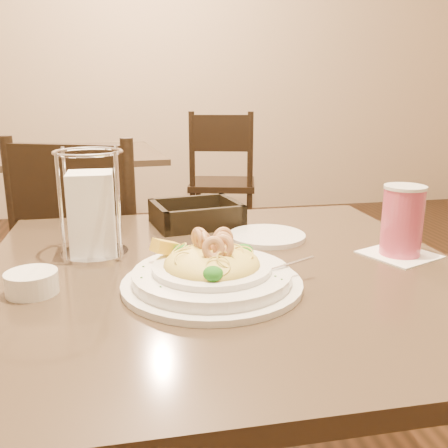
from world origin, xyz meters
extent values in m
cylinder|color=black|center=(0.00, 0.00, 0.37)|extent=(0.12, 0.12, 0.67)
cube|color=#4F3D2C|center=(0.00, 0.00, 0.72)|extent=(0.90, 0.90, 0.03)
cylinder|color=black|center=(-0.46, 1.93, 0.01)|extent=(0.52, 0.52, 0.03)
cylinder|color=black|center=(-0.46, 1.93, 0.37)|extent=(0.12, 0.12, 0.67)
cube|color=#4F3D2C|center=(-0.46, 1.93, 0.72)|extent=(0.99, 0.99, 0.03)
cube|color=black|center=(-0.27, 0.76, 0.45)|extent=(0.54, 0.54, 0.04)
cylinder|color=black|center=(-0.04, 0.86, 0.21)|extent=(0.04, 0.04, 0.43)
cylinder|color=black|center=(-0.37, 0.99, 0.21)|extent=(0.04, 0.04, 0.43)
cylinder|color=black|center=(-0.17, 0.52, 0.21)|extent=(0.04, 0.04, 0.43)
cylinder|color=black|center=(-0.50, 0.66, 0.21)|extent=(0.04, 0.04, 0.43)
cylinder|color=black|center=(-0.17, 0.52, 0.70)|extent=(0.04, 0.04, 0.46)
cylinder|color=black|center=(-0.50, 0.66, 0.70)|extent=(0.04, 0.04, 0.46)
cube|color=black|center=(-0.34, 0.59, 0.80)|extent=(0.35, 0.16, 0.22)
cube|color=black|center=(0.45, 2.34, 0.45)|extent=(0.51, 0.51, 0.04)
cylinder|color=black|center=(0.66, 2.47, 0.21)|extent=(0.04, 0.04, 0.43)
cylinder|color=black|center=(0.31, 2.56, 0.21)|extent=(0.04, 0.04, 0.43)
cylinder|color=black|center=(0.58, 2.12, 0.21)|extent=(0.04, 0.04, 0.43)
cylinder|color=black|center=(0.23, 2.21, 0.21)|extent=(0.04, 0.04, 0.43)
cylinder|color=black|center=(0.58, 2.12, 0.70)|extent=(0.04, 0.04, 0.46)
cylinder|color=black|center=(0.23, 2.21, 0.70)|extent=(0.04, 0.04, 0.46)
cube|color=black|center=(0.40, 2.17, 0.80)|extent=(0.36, 0.12, 0.22)
cylinder|color=white|center=(-0.04, -0.09, 0.74)|extent=(0.30, 0.30, 0.01)
cylinder|color=white|center=(-0.04, -0.09, 0.75)|extent=(0.27, 0.27, 0.02)
cylinder|color=white|center=(-0.04, -0.09, 0.77)|extent=(0.20, 0.20, 0.01)
ellipsoid|color=#E3CB53|center=(-0.04, -0.09, 0.77)|extent=(0.16, 0.16, 0.06)
cube|color=yellow|center=(-0.11, -0.02, 0.79)|extent=(0.06, 0.05, 0.04)
cube|color=silver|center=(0.09, -0.10, 0.77)|extent=(0.11, 0.04, 0.01)
cube|color=silver|center=(0.03, -0.10, 0.77)|extent=(0.03, 0.03, 0.00)
torus|color=#E3CB53|center=(-0.09, -0.11, 0.79)|extent=(0.04, 0.04, 0.03)
torus|color=#E3CB53|center=(-0.03, -0.09, 0.79)|extent=(0.06, 0.05, 0.03)
torus|color=#E3CB53|center=(-0.02, -0.08, 0.79)|extent=(0.04, 0.04, 0.01)
torus|color=#E3CB53|center=(-0.01, -0.10, 0.78)|extent=(0.05, 0.04, 0.03)
torus|color=#E3CB53|center=(-0.06, -0.07, 0.79)|extent=(0.05, 0.05, 0.02)
torus|color=#E3CB53|center=(-0.02, -0.08, 0.79)|extent=(0.04, 0.04, 0.03)
torus|color=#E3CB53|center=(-0.05, -0.12, 0.79)|extent=(0.03, 0.04, 0.02)
torus|color=#E3CB53|center=(-0.09, -0.06, 0.80)|extent=(0.03, 0.04, 0.02)
torus|color=#E3CB53|center=(-0.04, -0.07, 0.79)|extent=(0.04, 0.04, 0.01)
torus|color=#E3CB53|center=(-0.04, -0.05, 0.79)|extent=(0.04, 0.04, 0.02)
torus|color=#E3CB53|center=(-0.07, -0.09, 0.78)|extent=(0.05, 0.05, 0.02)
torus|color=#E3CB53|center=(-0.04, -0.10, 0.78)|extent=(0.04, 0.04, 0.02)
torus|color=#E3CB53|center=(-0.08, -0.06, 0.79)|extent=(0.04, 0.04, 0.02)
torus|color=#E3CB53|center=(-0.05, -0.03, 0.78)|extent=(0.03, 0.04, 0.02)
torus|color=#E3CB53|center=(-0.01, -0.10, 0.80)|extent=(0.05, 0.04, 0.03)
torus|color=#E3CB53|center=(-0.04, -0.15, 0.79)|extent=(0.04, 0.03, 0.03)
torus|color=#E3CB53|center=(-0.04, -0.11, 0.78)|extent=(0.04, 0.05, 0.03)
torus|color=#E3CB53|center=(-0.01, -0.09, 0.78)|extent=(0.04, 0.05, 0.03)
torus|color=#E3CB53|center=(-0.03, -0.14, 0.80)|extent=(0.05, 0.04, 0.03)
torus|color=#E3CB53|center=(0.00, -0.10, 0.79)|extent=(0.04, 0.04, 0.03)
torus|color=tan|center=(-0.06, -0.06, 0.81)|extent=(0.04, 0.04, 0.04)
torus|color=tan|center=(-0.03, -0.11, 0.81)|extent=(0.04, 0.04, 0.04)
torus|color=tan|center=(-0.02, -0.10, 0.81)|extent=(0.04, 0.03, 0.04)
torus|color=tan|center=(-0.04, -0.12, 0.81)|extent=(0.04, 0.02, 0.04)
torus|color=tan|center=(-0.05, -0.08, 0.81)|extent=(0.04, 0.04, 0.04)
torus|color=tan|center=(-0.03, -0.09, 0.81)|extent=(0.04, 0.04, 0.04)
torus|color=tan|center=(-0.02, -0.07, 0.81)|extent=(0.04, 0.02, 0.04)
torus|color=tan|center=(-0.06, -0.07, 0.81)|extent=(0.02, 0.04, 0.04)
ellipsoid|color=#175814|center=(0.02, -0.06, 0.78)|extent=(0.03, 0.03, 0.03)
ellipsoid|color=#175814|center=(-0.09, -0.03, 0.78)|extent=(0.03, 0.03, 0.02)
ellipsoid|color=#175814|center=(-0.05, -0.15, 0.78)|extent=(0.03, 0.03, 0.02)
cube|color=#266619|center=(0.09, -0.08, 0.76)|extent=(0.00, 0.00, 0.00)
cube|color=#266619|center=(-0.04, 0.01, 0.76)|extent=(0.00, 0.00, 0.00)
cube|color=#266619|center=(-0.12, 0.00, 0.76)|extent=(0.00, 0.00, 0.00)
cube|color=#266619|center=(-0.13, -0.15, 0.76)|extent=(0.00, 0.00, 0.00)
cube|color=#266619|center=(0.06, -0.15, 0.76)|extent=(0.00, 0.00, 0.00)
cube|color=#266619|center=(0.05, -0.03, 0.76)|extent=(0.00, 0.00, 0.00)
cube|color=#266619|center=(0.05, -0.14, 0.76)|extent=(0.00, 0.00, 0.00)
cube|color=#266619|center=(-0.15, -0.05, 0.76)|extent=(0.00, 0.00, 0.00)
cube|color=#266619|center=(0.07, -0.10, 0.76)|extent=(0.00, 0.00, 0.00)
cube|color=#266619|center=(-0.08, 0.03, 0.76)|extent=(0.00, 0.00, 0.00)
cube|color=#266619|center=(-0.16, -0.10, 0.76)|extent=(0.00, 0.00, 0.00)
cube|color=white|center=(0.36, 0.01, 0.73)|extent=(0.16, 0.16, 0.00)
cylinder|color=#CF496A|center=(0.36, 0.01, 0.80)|extent=(0.08, 0.08, 0.14)
cylinder|color=white|center=(0.36, 0.01, 0.87)|extent=(0.08, 0.08, 0.01)
cube|color=black|center=(-0.01, 0.32, 0.74)|extent=(0.23, 0.20, 0.01)
cube|color=black|center=(0.08, 0.34, 0.77)|extent=(0.04, 0.17, 0.04)
cube|color=black|center=(-0.10, 0.31, 0.77)|extent=(0.04, 0.17, 0.04)
cube|color=black|center=(-0.02, 0.40, 0.77)|extent=(0.20, 0.05, 0.04)
cube|color=black|center=(0.00, 0.25, 0.77)|extent=(0.20, 0.05, 0.04)
cylinder|color=silver|center=(-0.24, 0.13, 0.74)|extent=(0.13, 0.13, 0.01)
torus|color=silver|center=(-0.24, 0.13, 0.94)|extent=(0.13, 0.13, 0.01)
cube|color=white|center=(-0.24, 0.13, 0.82)|extent=(0.10, 0.10, 0.16)
cylinder|color=silver|center=(-0.30, 0.08, 0.84)|extent=(0.01, 0.01, 0.21)
cylinder|color=silver|center=(-0.19, 0.08, 0.84)|extent=(0.01, 0.01, 0.21)
cylinder|color=silver|center=(-0.30, 0.18, 0.84)|extent=(0.01, 0.01, 0.21)
cylinder|color=silver|center=(-0.19, 0.18, 0.84)|extent=(0.01, 0.01, 0.21)
cylinder|color=white|center=(0.13, 0.17, 0.74)|extent=(0.18, 0.18, 0.01)
cylinder|color=white|center=(-0.33, -0.06, 0.75)|extent=(0.10, 0.10, 0.04)
camera|label=1|loc=(-0.17, -0.86, 1.05)|focal=40.00mm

